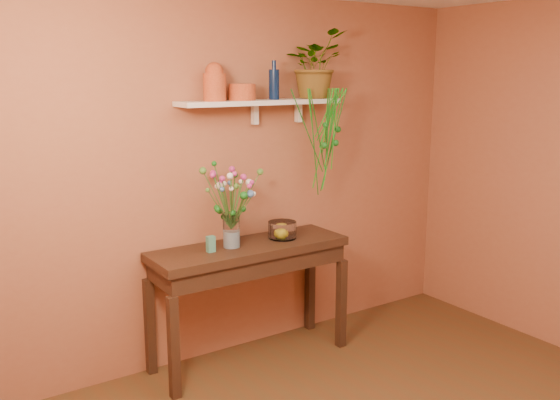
# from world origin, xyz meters

# --- Properties ---
(room) EXTENTS (4.04, 4.04, 2.70)m
(room) POSITION_xyz_m (0.00, 0.00, 1.35)
(room) COLOR #513119
(room) RESTS_ON ground
(sideboard) EXTENTS (1.48, 0.48, 0.90)m
(sideboard) POSITION_xyz_m (-0.14, 1.74, 0.77)
(sideboard) COLOR #3C2015
(sideboard) RESTS_ON ground
(wall_shelf) EXTENTS (1.30, 0.24, 0.19)m
(wall_shelf) POSITION_xyz_m (0.06, 1.87, 1.92)
(wall_shelf) COLOR white
(wall_shelf) RESTS_ON room
(terracotta_jug) EXTENTS (0.17, 0.17, 0.26)m
(terracotta_jug) POSITION_xyz_m (-0.34, 1.85, 2.06)
(terracotta_jug) COLOR #B7542C
(terracotta_jug) RESTS_ON wall_shelf
(terracotta_pot) EXTENTS (0.24, 0.24, 0.12)m
(terracotta_pot) POSITION_xyz_m (-0.12, 1.86, 2.00)
(terracotta_pot) COLOR #B7542C
(terracotta_pot) RESTS_ON wall_shelf
(blue_bottle) EXTENTS (0.10, 0.10, 0.28)m
(blue_bottle) POSITION_xyz_m (0.15, 1.85, 2.05)
(blue_bottle) COLOR #08193B
(blue_bottle) RESTS_ON wall_shelf
(spider_plant) EXTENTS (0.57, 0.54, 0.52)m
(spider_plant) POSITION_xyz_m (0.53, 1.87, 2.20)
(spider_plant) COLOR #18631A
(spider_plant) RESTS_ON wall_shelf
(plant_fronds) EXTENTS (0.52, 0.26, 0.83)m
(plant_fronds) POSITION_xyz_m (0.56, 1.73, 1.69)
(plant_fronds) COLOR #18631A
(plant_fronds) RESTS_ON wall_shelf
(glass_vase) EXTENTS (0.12, 0.12, 0.25)m
(glass_vase) POSITION_xyz_m (-0.28, 1.75, 1.01)
(glass_vase) COLOR white
(glass_vase) RESTS_ON sideboard
(bouquet) EXTENTS (0.51, 0.49, 0.50)m
(bouquet) POSITION_xyz_m (-0.29, 1.74, 1.32)
(bouquet) COLOR #386B28
(bouquet) RESTS_ON glass_vase
(glass_bowl) EXTENTS (0.21, 0.21, 0.13)m
(glass_bowl) POSITION_xyz_m (0.16, 1.75, 0.96)
(glass_bowl) COLOR white
(glass_bowl) RESTS_ON sideboard
(lemon) EXTENTS (0.08, 0.08, 0.08)m
(lemon) POSITION_xyz_m (0.14, 1.74, 0.95)
(lemon) COLOR yellow
(lemon) RESTS_ON glass_bowl
(carton) EXTENTS (0.06, 0.05, 0.11)m
(carton) POSITION_xyz_m (-0.46, 1.73, 0.96)
(carton) COLOR #2A6580
(carton) RESTS_ON sideboard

